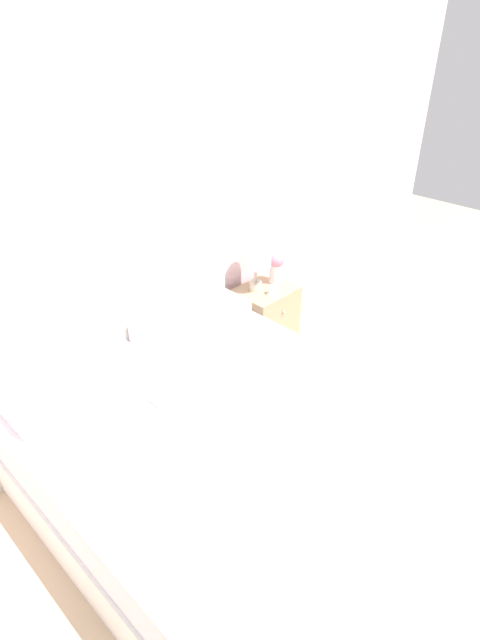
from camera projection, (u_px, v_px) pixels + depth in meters
ground_plane at (128, 412)px, 3.58m from camera, size 12.00×12.00×0.00m
wall_back at (94, 241)px, 2.94m from camera, size 8.00×0.06×2.60m
bed at (210, 442)px, 2.88m from camera, size 1.88×1.92×1.22m
nightstand at (265, 322)px, 4.05m from camera, size 0.46×0.39×0.61m
table_lamp at (256, 260)px, 3.74m from camera, size 0.23×0.23×0.34m
flower_vase at (276, 264)px, 3.89m from camera, size 0.14×0.14×0.28m
teacup at (273, 291)px, 3.80m from camera, size 0.10×0.10×0.07m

